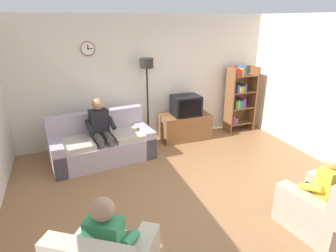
{
  "coord_description": "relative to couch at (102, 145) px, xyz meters",
  "views": [
    {
      "loc": [
        -1.71,
        -3.35,
        2.61
      ],
      "look_at": [
        -0.05,
        1.14,
        0.8
      ],
      "focal_mm": 30.66,
      "sensor_mm": 36.0,
      "label": 1
    }
  ],
  "objects": [
    {
      "name": "ground_plane",
      "position": [
        1.15,
        -1.85,
        -0.31
      ],
      "size": [
        12.0,
        12.0,
        0.0
      ],
      "primitive_type": "plane",
      "color": "#8C603D"
    },
    {
      "name": "person_in_right_armchair",
      "position": [
        2.38,
        -2.92,
        0.29
      ],
      "size": [
        0.55,
        0.57,
        1.12
      ],
      "color": "yellow",
      "rests_on": "ground_plane"
    },
    {
      "name": "bookshelf",
      "position": [
        3.35,
        0.47,
        0.52
      ],
      "size": [
        0.68,
        0.36,
        1.59
      ],
      "color": "brown",
      "rests_on": "ground_plane"
    },
    {
      "name": "armchair_near_bookshelf",
      "position": [
        2.39,
        -3.01,
        -0.02
      ],
      "size": [
        0.91,
        0.98,
        0.9
      ],
      "color": "tan",
      "rests_on": "ground_plane"
    },
    {
      "name": "person_in_left_armchair",
      "position": [
        -0.32,
        -2.93,
        0.29
      ],
      "size": [
        0.61,
        0.64,
        1.12
      ],
      "color": "#338C59",
      "rests_on": "ground_plane"
    },
    {
      "name": "person_on_couch",
      "position": [
        -0.01,
        -0.11,
        0.39
      ],
      "size": [
        0.55,
        0.57,
        1.24
      ],
      "color": "black",
      "rests_on": "ground_plane"
    },
    {
      "name": "couch",
      "position": [
        0.0,
        0.0,
        0.0
      ],
      "size": [
        2.0,
        1.11,
        0.9
      ],
      "color": "#A899A8",
      "rests_on": "ground_plane"
    },
    {
      "name": "back_wall_assembly",
      "position": [
        1.15,
        0.81,
        1.04
      ],
      "size": [
        6.2,
        0.17,
        2.7
      ],
      "color": "silver",
      "rests_on": "ground_plane"
    },
    {
      "name": "tv_stand",
      "position": [
        1.93,
        0.4,
        -0.02
      ],
      "size": [
        1.1,
        0.56,
        0.58
      ],
      "color": "brown",
      "rests_on": "ground_plane"
    },
    {
      "name": "tv",
      "position": [
        1.93,
        0.38,
        0.48
      ],
      "size": [
        0.6,
        0.49,
        0.44
      ],
      "color": "black",
      "rests_on": "tv_stand"
    },
    {
      "name": "floor_lamp",
      "position": [
        1.08,
        0.5,
        1.14
      ],
      "size": [
        0.28,
        0.28,
        1.85
      ],
      "color": "black",
      "rests_on": "ground_plane"
    }
  ]
}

